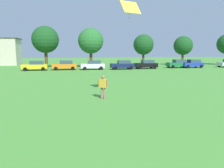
# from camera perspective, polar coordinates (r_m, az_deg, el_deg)

# --- Properties ---
(ground_plane) EXTENTS (160.00, 160.00, 0.00)m
(ground_plane) POSITION_cam_1_polar(r_m,az_deg,el_deg) (29.75, -10.38, 2.14)
(ground_plane) COLOR #4C9338
(adult_bystander) EXTENTS (0.63, 0.61, 1.71)m
(adult_bystander) POSITION_cam_1_polar(r_m,az_deg,el_deg) (15.15, -2.38, -0.23)
(adult_bystander) COLOR #8C7259
(adult_bystander) RESTS_ON ground
(kite) EXTENTS (1.52, 1.06, 1.18)m
(kite) POSITION_cam_1_polar(r_m,az_deg,el_deg) (15.34, 4.95, 19.62)
(kite) COLOR yellow
(parked_car_yellow_0) EXTENTS (4.30, 2.02, 1.68)m
(parked_car_yellow_0) POSITION_cam_1_polar(r_m,az_deg,el_deg) (39.69, -19.82, 4.65)
(parked_car_yellow_0) COLOR yellow
(parked_car_yellow_0) RESTS_ON ground
(parked_car_orange_1) EXTENTS (4.30, 2.02, 1.68)m
(parked_car_orange_1) POSITION_cam_1_polar(r_m,az_deg,el_deg) (39.53, -12.51, 4.95)
(parked_car_orange_1) COLOR orange
(parked_car_orange_1) RESTS_ON ground
(parked_car_white_2) EXTENTS (4.30, 2.02, 1.68)m
(parked_car_white_2) POSITION_cam_1_polar(r_m,az_deg,el_deg) (39.17, -5.15, 5.09)
(parked_car_white_2) COLOR white
(parked_car_white_2) RESTS_ON ground
(parked_car_navy_3) EXTENTS (4.30, 2.02, 1.68)m
(parked_car_navy_3) POSITION_cam_1_polar(r_m,az_deg,el_deg) (39.79, 2.85, 5.17)
(parked_car_navy_3) COLOR #141E4C
(parked_car_navy_3) RESTS_ON ground
(parked_car_black_4) EXTENTS (4.30, 2.02, 1.68)m
(parked_car_black_4) POSITION_cam_1_polar(r_m,az_deg,el_deg) (41.69, 9.15, 5.24)
(parked_car_black_4) COLOR black
(parked_car_black_4) RESTS_ON ground
(parked_car_green_5) EXTENTS (4.30, 2.02, 1.68)m
(parked_car_green_5) POSITION_cam_1_polar(r_m,az_deg,el_deg) (45.31, 17.22, 5.24)
(parked_car_green_5) COLOR #196B38
(parked_car_green_5) RESTS_ON ground
(parked_car_blue_6) EXTENTS (4.30, 2.02, 1.68)m
(parked_car_blue_6) POSITION_cam_1_polar(r_m,az_deg,el_deg) (46.35, 20.73, 5.13)
(parked_car_blue_6) COLOR #1E38AD
(parked_car_blue_6) RESTS_ON ground
(tree_left) EXTENTS (5.32, 5.32, 8.28)m
(tree_left) POSITION_cam_1_polar(r_m,az_deg,el_deg) (45.23, -17.39, 11.23)
(tree_left) COLOR brown
(tree_left) RESTS_ON ground
(tree_center_left) EXTENTS (5.08, 5.08, 7.92)m
(tree_center_left) POSITION_cam_1_polar(r_m,az_deg,el_deg) (43.74, -5.70, 11.36)
(tree_center_left) COLOR brown
(tree_center_left) RESTS_ON ground
(tree_center_right) EXTENTS (4.52, 4.52, 7.05)m
(tree_center_right) POSITION_cam_1_polar(r_m,az_deg,el_deg) (48.92, 8.42, 10.34)
(tree_center_right) COLOR brown
(tree_center_right) RESTS_ON ground
(tree_right) EXTENTS (4.37, 4.37, 6.81)m
(tree_right) POSITION_cam_1_polar(r_m,az_deg,el_deg) (53.11, 18.47, 9.69)
(tree_right) COLOR brown
(tree_right) RESTS_ON ground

